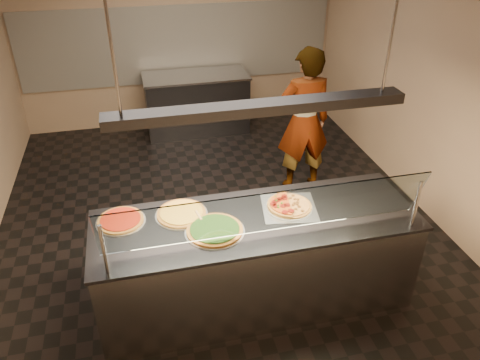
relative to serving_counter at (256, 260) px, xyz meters
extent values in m
cube|color=black|center=(-0.11, 1.33, -0.48)|extent=(5.00, 6.00, 0.02)
cube|color=tan|center=(-0.11, 4.34, 1.03)|extent=(5.00, 0.02, 3.00)
cube|color=tan|center=(-0.11, -1.68, 1.03)|extent=(5.00, 0.02, 3.00)
cube|color=tan|center=(2.40, 1.33, 1.03)|extent=(0.02, 6.00, 3.00)
cube|color=silver|center=(-0.11, 4.31, 0.83)|extent=(4.90, 0.02, 1.20)
cube|color=#B7B7BC|center=(0.00, 0.00, -0.02)|extent=(2.77, 0.90, 0.90)
cube|color=#2C2C30|center=(0.00, 0.00, 0.45)|extent=(2.81, 0.94, 0.03)
cylinder|color=#B7B7BC|center=(-1.24, -0.40, 0.68)|extent=(0.03, 0.03, 0.44)
cylinder|color=#B7B7BC|center=(1.24, -0.40, 0.68)|extent=(0.03, 0.03, 0.44)
cube|color=white|center=(0.00, -0.34, 0.76)|extent=(2.57, 0.18, 0.47)
cube|color=silver|center=(0.33, 0.10, 0.47)|extent=(0.54, 0.54, 0.01)
cylinder|color=silver|center=(0.33, 0.10, 0.47)|extent=(0.42, 0.42, 0.01)
cylinder|color=#4E0D07|center=(0.32, 0.21, 0.52)|extent=(0.06, 0.06, 0.01)
cylinder|color=#4E0D07|center=(0.30, 0.18, 0.52)|extent=(0.06, 0.06, 0.01)
cylinder|color=#4E0D07|center=(0.26, 0.18, 0.52)|extent=(0.06, 0.06, 0.01)
cylinder|color=#4E0D07|center=(0.23, 0.16, 0.52)|extent=(0.06, 0.06, 0.01)
cylinder|color=#4E0D07|center=(0.21, 0.15, 0.52)|extent=(0.06, 0.06, 0.01)
cylinder|color=#4E0D07|center=(0.18, 0.11, 0.52)|extent=(0.06, 0.06, 0.01)
cylinder|color=#4E0D07|center=(0.19, 0.08, 0.52)|extent=(0.06, 0.06, 0.01)
cylinder|color=#4E0D07|center=(0.26, 0.06, 0.52)|extent=(0.06, 0.06, 0.01)
cylinder|color=#4E0D07|center=(0.29, 0.07, 0.52)|extent=(0.06, 0.06, 0.01)
cylinder|color=#4E0D07|center=(0.24, -0.03, 0.52)|extent=(0.06, 0.06, 0.01)
cylinder|color=#4E0D07|center=(0.30, -0.02, 0.52)|extent=(0.06, 0.06, 0.01)
cube|color=#19590F|center=(0.24, 0.22, 0.52)|extent=(0.01, 0.02, 0.01)
cube|color=#19590F|center=(0.22, 0.16, 0.52)|extent=(0.02, 0.02, 0.01)
cube|color=#19590F|center=(0.26, 0.11, 0.52)|extent=(0.02, 0.02, 0.01)
cube|color=#19590F|center=(0.22, 0.08, 0.52)|extent=(0.02, 0.01, 0.01)
cube|color=#19590F|center=(0.21, 0.05, 0.52)|extent=(0.02, 0.02, 0.01)
sphere|color=#513014|center=(0.36, 0.02, 0.50)|extent=(0.03, 0.03, 0.03)
sphere|color=#513014|center=(0.41, -0.02, 0.50)|extent=(0.03, 0.03, 0.03)
sphere|color=#513014|center=(0.40, 0.04, 0.50)|extent=(0.03, 0.03, 0.03)
sphere|color=#513014|center=(0.35, 0.08, 0.50)|extent=(0.03, 0.03, 0.03)
sphere|color=#513014|center=(0.39, 0.08, 0.50)|extent=(0.03, 0.03, 0.03)
sphere|color=#513014|center=(0.38, 0.10, 0.50)|extent=(0.03, 0.03, 0.03)
sphere|color=#513014|center=(0.41, 0.11, 0.50)|extent=(0.03, 0.03, 0.03)
sphere|color=#513014|center=(0.43, 0.15, 0.50)|extent=(0.03, 0.03, 0.03)
sphere|color=#513014|center=(0.40, 0.17, 0.50)|extent=(0.03, 0.03, 0.03)
sphere|color=#513014|center=(0.40, 0.22, 0.50)|extent=(0.03, 0.03, 0.03)
sphere|color=#513014|center=(0.37, 0.19, 0.50)|extent=(0.03, 0.03, 0.03)
sphere|color=#513014|center=(0.34, 0.19, 0.50)|extent=(0.03, 0.03, 0.03)
cylinder|color=silver|center=(-0.38, -0.09, 0.47)|extent=(0.50, 0.50, 0.01)
cylinder|color=brown|center=(-0.38, -0.09, 0.48)|extent=(0.47, 0.47, 0.02)
cylinder|color=black|center=(-0.38, -0.09, 0.49)|extent=(0.41, 0.41, 0.01)
cylinder|color=silver|center=(-0.62, 0.22, 0.47)|extent=(0.46, 0.46, 0.01)
cylinder|color=brown|center=(-0.62, 0.22, 0.48)|extent=(0.43, 0.43, 0.02)
cylinder|color=gold|center=(-0.62, 0.22, 0.49)|extent=(0.37, 0.37, 0.01)
cylinder|color=silver|center=(-1.14, 0.24, 0.47)|extent=(0.42, 0.42, 0.01)
cylinder|color=brown|center=(-1.14, 0.24, 0.48)|extent=(0.39, 0.39, 0.02)
cylinder|color=#67150B|center=(-1.14, 0.24, 0.49)|extent=(0.34, 0.34, 0.01)
cube|color=#B7B7BC|center=(-0.37, 0.04, 0.49)|extent=(0.15, 0.13, 0.00)
cylinder|color=tan|center=(-0.48, 0.13, 0.49)|extent=(0.05, 0.14, 0.02)
cube|color=#2C2C30|center=(0.07, 3.88, -0.02)|extent=(1.59, 0.70, 0.90)
cube|color=#B7B7BC|center=(0.07, 3.88, 0.45)|extent=(1.63, 0.74, 0.03)
imported|color=#373240|center=(1.10, 1.83, 0.46)|extent=(0.68, 0.45, 1.86)
cube|color=#2C2C30|center=(0.00, 0.00, 1.48)|extent=(2.30, 0.18, 0.08)
cylinder|color=#B7B7BC|center=(-1.00, 0.00, 2.03)|extent=(0.02, 0.02, 1.01)
cylinder|color=#B7B7BC|center=(1.00, 0.00, 2.03)|extent=(0.02, 0.02, 1.01)
camera|label=1|loc=(-0.90, -3.13, 2.83)|focal=35.00mm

